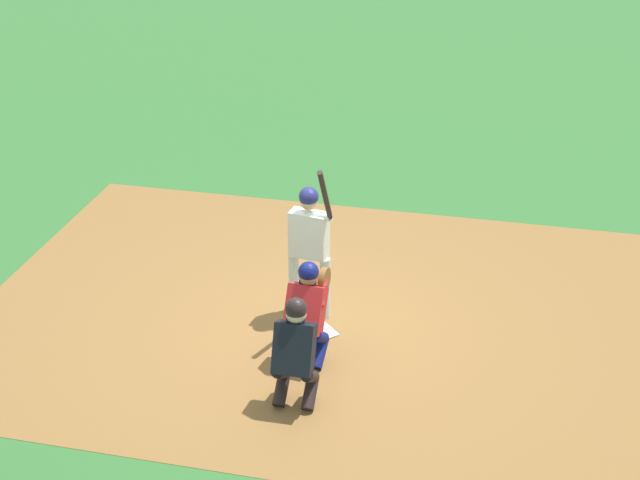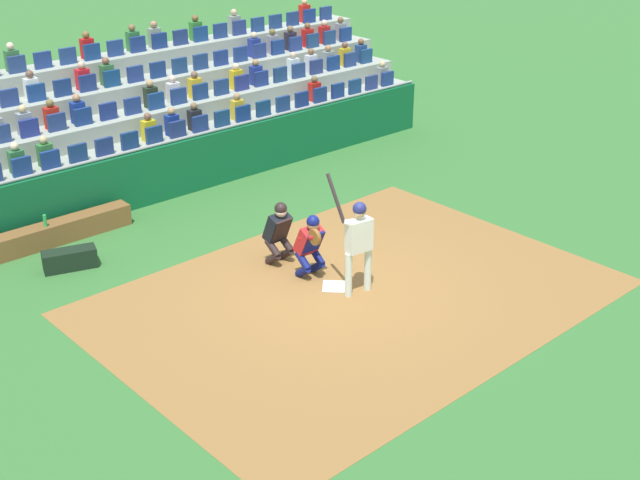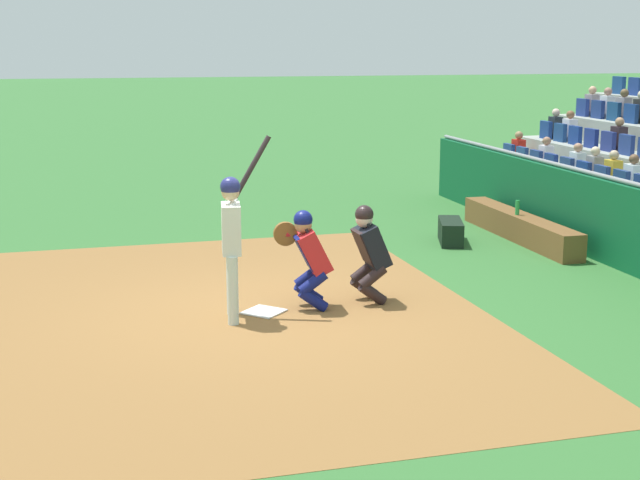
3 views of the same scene
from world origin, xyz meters
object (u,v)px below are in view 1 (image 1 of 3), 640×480
catcher_crouching (308,308)px  home_plate_umpire (295,349)px  home_plate_marker (315,332)px  batter_at_plate (310,238)px

catcher_crouching → home_plate_umpire: (0.08, -0.82, -0.01)m
home_plate_marker → catcher_crouching: size_ratio=0.34×
catcher_crouching → home_plate_umpire: 0.82m
batter_at_plate → catcher_crouching: bearing=-76.7°
home_plate_marker → home_plate_umpire: home_plate_umpire is taller
home_plate_marker → catcher_crouching: catcher_crouching is taller
batter_at_plate → home_plate_umpire: batter_at_plate is taller
home_plate_umpire → home_plate_marker: bearing=96.0°
home_plate_marker → batter_at_plate: batter_at_plate is taller
batter_at_plate → catcher_crouching: size_ratio=1.72×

